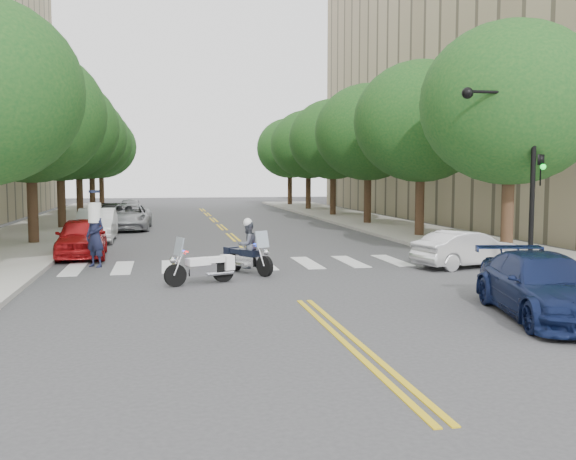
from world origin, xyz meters
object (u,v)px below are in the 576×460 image
object	(u,v)px
sedan_blue	(544,286)
officer_standing	(95,236)
motorcycle_police	(247,249)
motorcycle_parked	(206,267)
convertible	(467,249)

from	to	relation	value
sedan_blue	officer_standing	bearing A→B (deg)	147.34
motorcycle_police	motorcycle_parked	size ratio (longest dim) A/B	0.95
convertible	sedan_blue	xyz separation A→B (m)	(-1.85, -7.26, 0.07)
convertible	motorcycle_parked	bearing A→B (deg)	84.62
motorcycle_parked	officer_standing	bearing A→B (deg)	17.88
motorcycle_parked	convertible	xyz separation A→B (m)	(8.67, 1.56, 0.14)
motorcycle_police	convertible	xyz separation A→B (m)	(7.30, -0.04, -0.16)
officer_standing	sedan_blue	size ratio (longest dim) A/B	0.44
officer_standing	convertible	world-z (taller)	officer_standing
officer_standing	sedan_blue	bearing A→B (deg)	-2.07
motorcycle_parked	sedan_blue	bearing A→B (deg)	-152.29
motorcycle_police	convertible	bearing A→B (deg)	147.71
motorcycle_parked	sedan_blue	xyz separation A→B (m)	(6.82, -5.70, 0.21)
motorcycle_parked	motorcycle_police	bearing A→B (deg)	-62.96
officer_standing	convertible	bearing A→B (deg)	30.11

